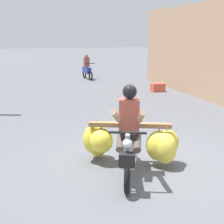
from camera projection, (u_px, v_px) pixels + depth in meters
The scene contains 4 objects.
ground_plane at pixel (145, 165), 5.81m from camera, with size 120.00×120.00×0.00m, color #56595E.
motorbike_main_loaded at pixel (131, 141), 5.62m from camera, with size 1.80×1.99×1.58m.
motorbike_distant_ahead_left at pixel (87, 69), 17.37m from camera, with size 0.50×1.62×1.40m.
produce_crate at pixel (158, 87), 13.55m from camera, with size 0.56×0.40×0.36m, color #CC4C38.
Camera 1 is at (-2.12, -5.02, 2.34)m, focal length 49.92 mm.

